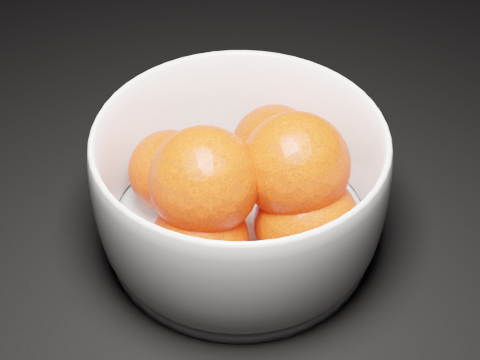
{
  "coord_description": "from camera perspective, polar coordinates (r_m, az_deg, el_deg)",
  "views": [
    {
      "loc": [
        -0.23,
        -0.22,
        0.41
      ],
      "look_at": [
        -0.25,
        0.15,
        0.06
      ],
      "focal_mm": 50.0,
      "sensor_mm": 36.0,
      "label": 1
    }
  ],
  "objects": [
    {
      "name": "orange_pile",
      "position": [
        0.5,
        0.73,
        -0.59
      ],
      "size": [
        0.18,
        0.18,
        0.12
      ],
      "color": "red",
      "rests_on": "bowl"
    },
    {
      "name": "bowl",
      "position": [
        0.51,
        0.0,
        -0.45
      ],
      "size": [
        0.22,
        0.22,
        0.11
      ],
      "rotation": [
        0.0,
        0.0,
        0.32
      ],
      "color": "silver",
      "rests_on": "ground"
    }
  ]
}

